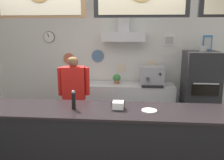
# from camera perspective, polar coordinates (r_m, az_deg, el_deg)

# --- Properties ---
(back_wall_assembly) EXTENTS (5.27, 2.57, 2.75)m
(back_wall_assembly) POSITION_cam_1_polar(r_m,az_deg,el_deg) (5.19, -0.50, 6.05)
(back_wall_assembly) COLOR #9E9E99
(back_wall_assembly) RESTS_ON ground_plane
(service_counter) EXTENTS (4.26, 0.68, 1.09)m
(service_counter) POSITION_cam_1_polar(r_m,az_deg,el_deg) (3.11, -5.32, -16.44)
(service_counter) COLOR black
(service_counter) RESTS_ON ground_plane
(back_prep_counter) EXTENTS (2.26, 0.58, 0.88)m
(back_prep_counter) POSITION_cam_1_polar(r_m,az_deg,el_deg) (5.17, 2.08, -5.80)
(back_prep_counter) COLOR silver
(back_prep_counter) RESTS_ON ground_plane
(pizza_oven) EXTENTS (0.64, 0.70, 1.72)m
(pizza_oven) POSITION_cam_1_polar(r_m,az_deg,el_deg) (4.97, 20.48, -2.79)
(pizza_oven) COLOR #232326
(pizza_oven) RESTS_ON ground_plane
(shop_worker) EXTENTS (0.52, 0.26, 1.59)m
(shop_worker) POSITION_cam_1_polar(r_m,az_deg,el_deg) (4.04, -9.12, -4.87)
(shop_worker) COLOR #232328
(shop_worker) RESTS_ON ground_plane
(espresso_machine) EXTENTS (0.48, 0.48, 0.39)m
(espresso_machine) POSITION_cam_1_polar(r_m,az_deg,el_deg) (4.99, 9.64, 1.00)
(espresso_machine) COLOR #A3A5AD
(espresso_machine) RESTS_ON back_prep_counter
(potted_oregano) EXTENTS (0.17, 0.17, 0.21)m
(potted_oregano) POSITION_cam_1_polar(r_m,az_deg,el_deg) (5.03, 1.14, 0.40)
(potted_oregano) COLOR #9E563D
(potted_oregano) RESTS_ON back_prep_counter
(potted_rosemary) EXTENTS (0.13, 0.13, 0.17)m
(potted_rosemary) POSITION_cam_1_polar(r_m,az_deg,el_deg) (5.12, -6.35, 0.25)
(potted_rosemary) COLOR #4C4C51
(potted_rosemary) RESTS_ON back_prep_counter
(pepper_grinder) EXTENTS (0.05, 0.05, 0.23)m
(pepper_grinder) POSITION_cam_1_polar(r_m,az_deg,el_deg) (2.87, -9.32, -4.78)
(pepper_grinder) COLOR black
(pepper_grinder) RESTS_ON service_counter
(condiment_plate) EXTENTS (0.18, 0.18, 0.01)m
(condiment_plate) POSITION_cam_1_polar(r_m,az_deg,el_deg) (2.83, 9.03, -7.31)
(condiment_plate) COLOR white
(condiment_plate) RESTS_ON service_counter
(napkin_holder) EXTENTS (0.16, 0.15, 0.11)m
(napkin_holder) POSITION_cam_1_polar(r_m,az_deg,el_deg) (2.85, 1.50, -6.24)
(napkin_holder) COLOR #262628
(napkin_holder) RESTS_ON service_counter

